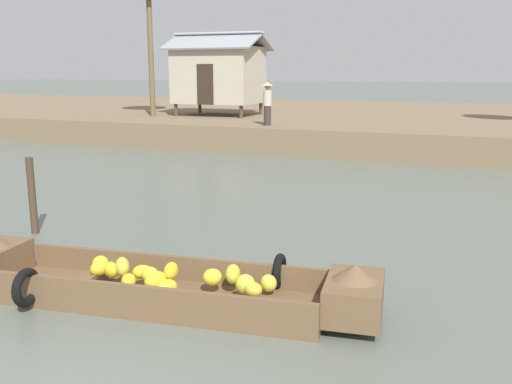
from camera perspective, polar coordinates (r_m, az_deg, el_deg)
name	(u,v)px	position (r m, az deg, el deg)	size (l,w,h in m)	color
ground_plane	(324,204)	(13.35, 6.96, -1.25)	(300.00, 300.00, 0.00)	#596056
riverbank_strip	(410,123)	(29.63, 15.38, 6.80)	(160.00, 20.00, 1.01)	#756047
banana_boat	(159,283)	(7.82, -9.86, -9.16)	(6.06, 2.31, 0.78)	brown
stilt_house_left	(219,74)	(27.01, -3.82, 11.92)	(4.43, 3.33, 3.83)	#4C3826
vendor_person	(267,101)	(21.86, 1.17, 9.21)	(0.44, 0.44, 1.66)	#332D28
mooring_post	(32,196)	(11.58, -21.82, -0.36)	(0.14, 0.14, 1.49)	#423323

